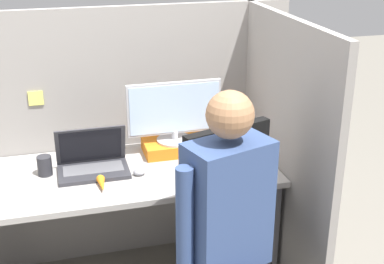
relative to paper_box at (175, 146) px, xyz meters
name	(u,v)px	position (x,y,z in m)	size (l,w,h in m)	color
cubicle_panel_back	(114,139)	(-0.32, 0.20, 0.00)	(2.07, 0.05, 1.51)	gray
cubicle_panel_right	(274,154)	(0.49, -0.23, 0.00)	(0.04, 1.32, 1.51)	gray
desk	(125,200)	(-0.32, -0.17, -0.20)	(1.57, 0.68, 0.72)	#9E9993
paper_box	(175,146)	(0.00, 0.00, 0.00)	(0.35, 0.21, 0.07)	orange
monitor	(174,112)	(0.00, 0.00, 0.20)	(0.52, 0.20, 0.34)	#B2B2B7
laptop	(93,163)	(-0.47, -0.13, 0.01)	(0.36, 0.23, 0.23)	#2D2D33
mouse	(139,172)	(-0.24, -0.23, -0.02)	(0.06, 0.05, 0.03)	gray
stapler	(239,145)	(0.36, -0.05, -0.01)	(0.04, 0.14, 0.04)	#A31919
carrot_toy	(102,184)	(-0.44, -0.33, -0.01)	(0.04, 0.15, 0.04)	orange
office_chair	(225,253)	(0.05, -0.76, -0.21)	(0.58, 0.63, 1.09)	black
person	(227,228)	(0.00, -0.91, 0.02)	(0.46, 0.46, 1.34)	#282D4C
coffee_mug	(239,140)	(0.37, -0.03, 0.01)	(0.07, 0.07, 0.08)	#A3332D
pen_cup	(45,166)	(-0.70, -0.11, 0.02)	(0.07, 0.07, 0.10)	#28282D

